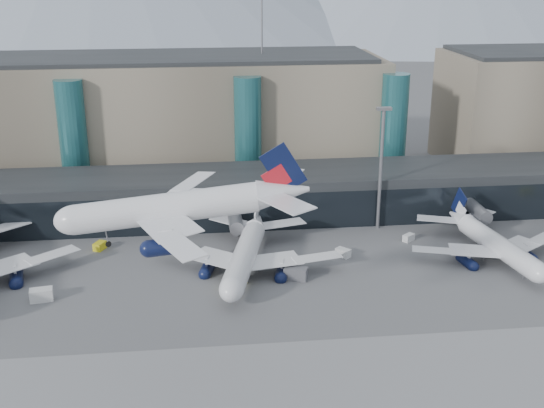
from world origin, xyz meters
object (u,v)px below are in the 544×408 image
(veh_a, at_px, (41,295))
(veh_b, at_px, (100,246))
(lightmast_mid, at_px, (381,162))
(veh_h, at_px, (236,279))
(veh_d, at_px, (409,238))
(veh_g, at_px, (343,253))
(veh_c, at_px, (296,273))
(hero_jet, at_px, (192,198))
(jet_parked_right, at_px, (489,234))
(jet_parked_mid, at_px, (247,243))

(veh_a, height_order, veh_b, veh_a)
(lightmast_mid, xyz_separation_m, veh_h, (-31.15, -23.29, -13.40))
(veh_d, height_order, veh_g, veh_g)
(lightmast_mid, distance_m, veh_a, 69.61)
(veh_c, bearing_deg, veh_a, -153.95)
(hero_jet, xyz_separation_m, veh_h, (6.70, 27.74, -24.67))
(lightmast_mid, relative_size, jet_parked_right, 0.77)
(jet_parked_right, distance_m, veh_g, 27.92)
(lightmast_mid, bearing_deg, hero_jet, -126.56)
(veh_a, bearing_deg, hero_jet, -54.17)
(lightmast_mid, distance_m, jet_parked_mid, 34.05)
(lightmast_mid, xyz_separation_m, veh_d, (4.32, -7.64, -13.72))
(jet_parked_mid, bearing_deg, jet_parked_right, -76.73)
(veh_d, bearing_deg, veh_a, 156.61)
(jet_parked_mid, xyz_separation_m, veh_a, (-34.81, -9.87, -3.41))
(veh_a, height_order, veh_h, veh_a)
(veh_a, bearing_deg, veh_b, 62.13)
(jet_parked_mid, xyz_separation_m, veh_h, (-2.55, -7.73, -3.42))
(jet_parked_mid, relative_size, veh_a, 9.97)
(jet_parked_right, xyz_separation_m, veh_c, (-37.97, -6.64, -2.95))
(veh_a, bearing_deg, jet_parked_right, -2.23)
(jet_parked_mid, distance_m, veh_h, 8.83)
(jet_parked_right, distance_m, veh_d, 15.67)
(hero_jet, xyz_separation_m, jet_parked_mid, (9.25, 35.47, -21.25))
(veh_c, relative_size, veh_d, 1.63)
(lightmast_mid, xyz_separation_m, jet_parked_mid, (-28.59, -15.56, -9.98))
(jet_parked_mid, relative_size, veh_b, 14.04)
(hero_jet, distance_m, veh_c, 41.54)
(jet_parked_right, xyz_separation_m, veh_a, (-80.75, -9.77, -3.04))
(veh_a, distance_m, veh_d, 70.02)
(hero_jet, bearing_deg, jet_parked_mid, 78.83)
(hero_jet, relative_size, veh_b, 12.54)
(veh_b, relative_size, veh_c, 0.65)
(veh_g, height_order, veh_h, veh_h)
(jet_parked_right, xyz_separation_m, veh_g, (-27.66, 1.95, -3.27))
(veh_a, relative_size, veh_d, 1.49)
(veh_a, bearing_deg, veh_d, 5.59)
(lightmast_mid, relative_size, hero_jet, 0.78)
(jet_parked_right, bearing_deg, veh_h, 90.18)
(veh_g, bearing_deg, veh_h, -107.64)
(jet_parked_mid, height_order, veh_h, jet_parked_mid)
(veh_c, height_order, veh_h, veh_c)
(veh_a, xyz_separation_m, veh_c, (42.78, 3.13, 0.08))
(veh_h, bearing_deg, veh_d, -17.43)
(veh_a, height_order, veh_g, veh_a)
(veh_a, distance_m, veh_g, 54.37)
(veh_a, xyz_separation_m, veh_g, (53.09, 11.73, -0.24))
(veh_b, height_order, veh_d, veh_b)
(veh_d, relative_size, veh_h, 0.67)
(veh_b, bearing_deg, jet_parked_mid, -85.54)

